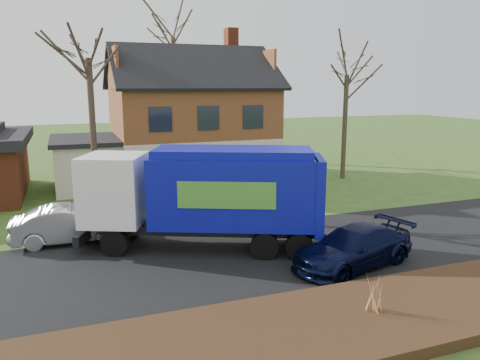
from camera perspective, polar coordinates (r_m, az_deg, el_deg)
name	(u,v)px	position (r m, az deg, el deg)	size (l,w,h in m)	color
ground	(240,258)	(16.11, 0.06, -9.43)	(120.00, 120.00, 0.00)	#324F1A
road	(240,257)	(16.11, 0.06, -9.40)	(80.00, 7.00, 0.02)	black
mulch_verge	(320,328)	(11.70, 9.68, -17.36)	(80.00, 3.50, 0.30)	#311F10
main_house	(183,114)	(28.85, -6.98, 8.02)	(12.95, 8.95, 9.26)	beige
garbage_truck	(208,192)	(16.41, -3.96, -1.43)	(8.66, 5.50, 3.63)	black
silver_sedan	(71,224)	(18.51, -19.86, -5.08)	(1.47, 4.20, 1.38)	#9EA1A5
navy_wagon	(354,247)	(15.62, 13.70, -7.95)	(1.81, 4.44, 1.29)	black
tree_front_west	(87,34)	(22.87, -18.16, 16.51)	(3.25, 3.25, 9.66)	#3C2D24
tree_front_east	(348,57)	(29.57, 13.00, 14.36)	(3.26, 3.26, 9.05)	#3E3525
tree_back	(173,20)	(38.05, -8.23, 18.69)	(4.00, 4.00, 12.67)	#46362A
grass_clump_mid	(372,293)	(12.22, 15.79, -13.10)	(0.33, 0.27, 0.93)	tan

